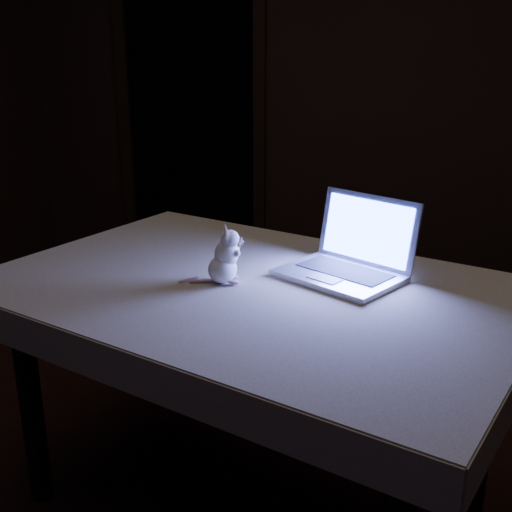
# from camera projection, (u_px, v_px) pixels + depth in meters

# --- Properties ---
(floor) EXTENTS (5.00, 5.00, 0.00)m
(floor) POSITION_uv_depth(u_px,v_px,m) (293.00, 492.00, 2.30)
(floor) COLOR black
(floor) RESTS_ON ground
(back_wall) EXTENTS (4.50, 0.04, 2.60)m
(back_wall) POSITION_uv_depth(u_px,v_px,m) (351.00, 80.00, 4.22)
(back_wall) COLOR black
(back_wall) RESTS_ON ground
(doorway) EXTENTS (1.06, 0.36, 2.13)m
(doorway) POSITION_uv_depth(u_px,v_px,m) (192.00, 113.00, 4.50)
(doorway) COLOR black
(doorway) RESTS_ON back_wall
(table) EXTENTS (1.77, 1.47, 0.81)m
(table) POSITION_uv_depth(u_px,v_px,m) (253.00, 401.00, 2.12)
(table) COLOR black
(table) RESTS_ON floor
(tablecloth) EXTENTS (1.96, 1.83, 0.11)m
(tablecloth) POSITION_uv_depth(u_px,v_px,m) (258.00, 301.00, 2.01)
(tablecloth) COLOR beige
(tablecloth) RESTS_ON table
(laptop) EXTENTS (0.48, 0.46, 0.25)m
(laptop) POSITION_uv_depth(u_px,v_px,m) (340.00, 241.00, 2.00)
(laptop) COLOR silver
(laptop) RESTS_ON tablecloth
(plush_mouse) EXTENTS (0.18, 0.18, 0.18)m
(plush_mouse) POSITION_uv_depth(u_px,v_px,m) (222.00, 255.00, 1.97)
(plush_mouse) COLOR white
(plush_mouse) RESTS_ON tablecloth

